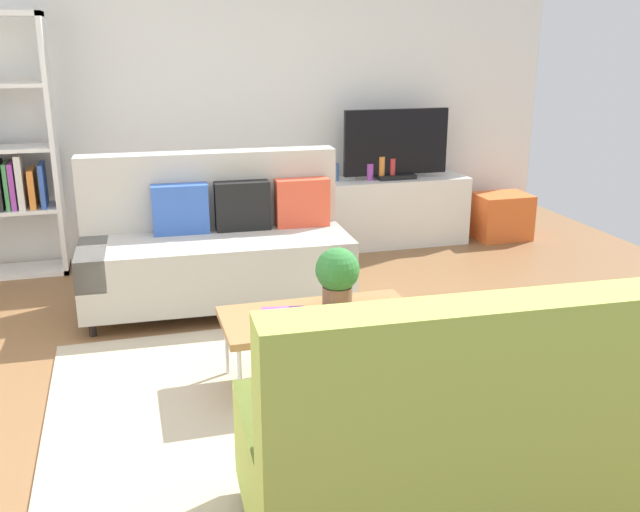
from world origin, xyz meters
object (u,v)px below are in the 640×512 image
Objects in this scene: coffee_table at (320,319)px; table_book_0 at (284,315)px; vase_1 at (350,172)px; bottle_2 at (392,169)px; tv at (396,145)px; tv_console at (393,211)px; vase_0 at (333,172)px; bottle_0 at (370,172)px; couch_green at (488,433)px; couch_beige at (217,245)px; potted_plant at (337,275)px; storage_trunk at (501,216)px; bottle_1 at (382,168)px.

table_book_0 is (-0.20, 0.01, 0.04)m from coffee_table.
bottle_2 is (0.39, -0.09, 0.03)m from vase_1.
tv_console is at bearing 90.00° from tv.
vase_0 reaches higher than bottle_0.
bottle_2 is at bearing -13.16° from vase_1.
bottle_2 is (-0.04, -0.04, 0.42)m from tv_console.
couch_green is 4.16m from tv.
vase_1 is 0.86× the size of bottle_0.
tv is at bearing -146.68° from couch_beige.
potted_plant is 2.66× the size of vase_1.
tv_console reaches higher than storage_trunk.
potted_plant is 2.71m from bottle_1.
coffee_table is (-0.28, 1.42, -0.05)m from couch_green.
potted_plant is 1.66× the size of bottle_1.
storage_trunk is (1.10, -0.10, -0.10)m from tv_console.
vase_1 reaches higher than tv_console.
couch_green is at bearing -78.86° from coffee_table.
couch_beige is 1.75× the size of coffee_table.
bottle_2 is (1.79, 1.09, 0.28)m from couch_beige.
bottle_2 is (1.28, 2.44, 0.12)m from potted_plant.
bottle_0 is 0.72× the size of bottle_1.
bottle_1 is at bearing 64.29° from potted_plant.
table_book_0 reaches higher than storage_trunk.
couch_beige reaches higher than coffee_table.
tv_console is (1.16, 3.98, -0.13)m from couch_green.
bottle_1 reaches higher than vase_1.
vase_1 is at bearing 174.37° from storage_trunk.
potted_plant is at bearing -117.98° from tv_console.
couch_beige is 12.34× the size of vase_0.
table_book_0 is at bearing 111.04° from couch_green.
table_book_0 is at bearing -120.94° from bottle_1.
table_book_0 is 1.55× the size of bottle_0.
storage_trunk is (2.54, 2.46, -0.17)m from coffee_table.
potted_plant is at bearing 12.38° from table_book_0.
tv reaches higher than vase_0.
tv is 6.40× the size of vase_0.
potted_plant is 2.27× the size of vase_0.
bottle_0 is at bearing 64.74° from coffee_table.
bottle_2 reaches higher than coffee_table.
table_book_0 is (-1.65, -2.55, 0.12)m from tv_console.
table_book_0 is at bearing 178.37° from coffee_table.
couch_green is 12.51× the size of bottle_0.
bottle_1 reaches higher than potted_plant.
coffee_table is at bearing -108.33° from vase_0.
vase_1 is at bearing 173.22° from tv_console.
table_book_0 is 2.88m from bottle_0.
bottle_0 is at bearing -143.20° from couch_beige.
couch_beige is 5.42× the size of potted_plant.
tv is at bearing 60.36° from coffee_table.
potted_plant reaches higher than table_book_0.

